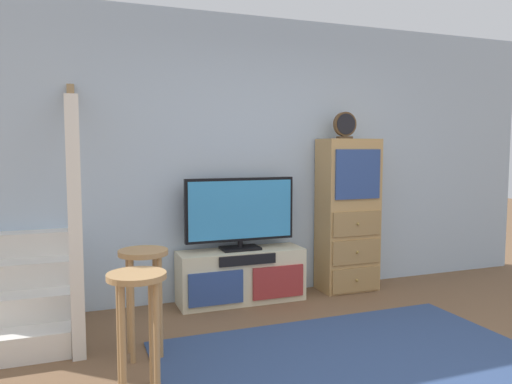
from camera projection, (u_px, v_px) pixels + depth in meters
name	position (u px, v px, depth m)	size (l,w,h in m)	color
back_wall	(261.00, 158.00, 4.87)	(6.40, 0.12, 2.70)	#A8BCD1
area_rug	(362.00, 366.00, 3.26)	(2.60, 1.80, 0.01)	navy
media_console	(241.00, 276.00, 4.61)	(1.19, 0.38, 0.50)	beige
television	(240.00, 212.00, 4.58)	(1.05, 0.22, 0.67)	black
side_cabinet	(348.00, 215.00, 4.98)	(0.58, 0.38, 1.54)	tan
desk_clock	(345.00, 125.00, 4.86)	(0.24, 0.08, 0.26)	#4C3823
staircase	(12.00, 283.00, 3.94)	(1.00, 1.36, 2.20)	silver
bar_stool_near	(137.00, 305.00, 2.83)	(0.34, 0.34, 0.73)	#A37A4C
bar_stool_far	(144.00, 278.00, 3.39)	(0.34, 0.34, 0.75)	#A37A4C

